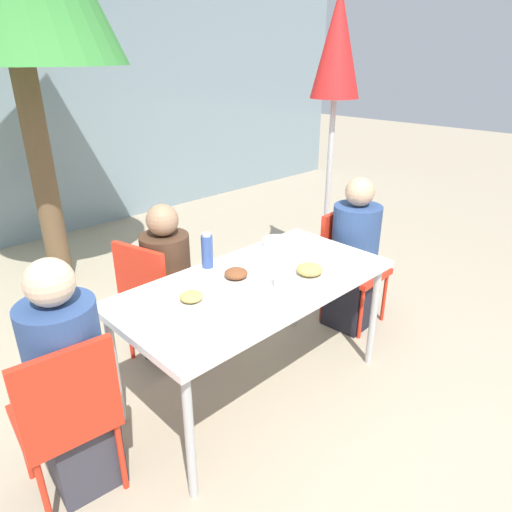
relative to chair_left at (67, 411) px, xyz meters
name	(u,v)px	position (x,y,z in m)	size (l,w,h in m)	color
ground_plane	(256,388)	(1.10, -0.03, -0.50)	(24.00, 24.00, 0.00)	tan
building_facade	(7,99)	(1.10, 3.58, 1.00)	(10.00, 0.20, 3.00)	gray
dining_table	(256,290)	(1.10, -0.03, 0.19)	(1.59, 0.79, 0.75)	white
chair_left	(67,411)	(0.00, 0.00, 0.00)	(0.44, 0.44, 0.86)	red
person_left	(71,386)	(0.06, 0.07, 0.05)	(0.33, 0.33, 1.18)	#383842
chair_right	(347,259)	(2.19, 0.10, 0.00)	(0.42, 0.42, 0.86)	red
person_right	(354,259)	(2.15, 0.02, 0.04)	(0.34, 0.34, 1.15)	black
chair_far	(154,294)	(0.85, 0.64, 0.00)	(0.49, 0.49, 0.86)	red
person_far	(168,289)	(0.94, 0.61, 0.01)	(0.34, 0.34, 1.09)	#383842
closed_umbrella	(336,63)	(2.57, 0.60, 1.35)	(0.38, 0.38, 2.38)	#333333
plate_0	(191,299)	(0.69, 0.01, 0.27)	(0.21, 0.21, 0.06)	white
plate_1	(309,272)	(1.36, -0.21, 0.28)	(0.27, 0.27, 0.07)	white
plate_2	(236,276)	(1.03, 0.05, 0.27)	(0.24, 0.24, 0.07)	white
bottle	(207,251)	(1.02, 0.30, 0.35)	(0.07, 0.07, 0.21)	#334C8E
drinking_cup	(281,279)	(1.15, -0.18, 0.30)	(0.07, 0.07, 0.09)	white
salad_bowl	(277,243)	(1.55, 0.23, 0.27)	(0.19, 0.19, 0.05)	white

